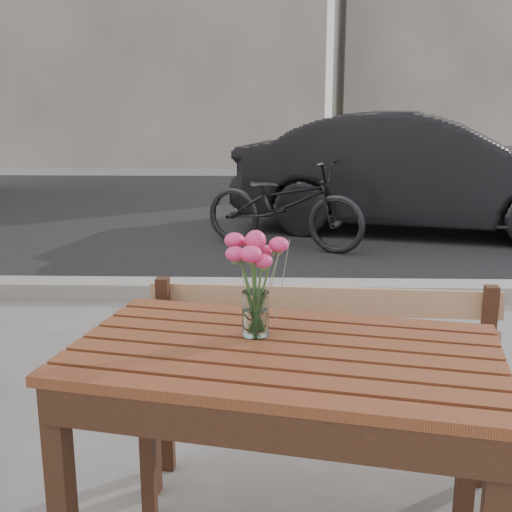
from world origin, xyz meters
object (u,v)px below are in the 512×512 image
at_px(main_table, 283,388).
at_px(bicycle, 284,204).
at_px(parked_car, 421,173).
at_px(main_vase, 256,271).

relative_size(main_table, bicycle, 0.79).
distance_m(main_table, bicycle, 4.60).
xyz_separation_m(parked_car, bicycle, (-1.54, -0.86, -0.22)).
bearing_deg(parked_car, main_table, 178.03).
distance_m(main_vase, parked_car, 5.62).
bearing_deg(main_vase, parked_car, 72.50).
height_order(main_table, bicycle, bicycle).
bearing_deg(main_table, parked_car, 85.38).
bearing_deg(main_vase, bicycle, 88.07).
xyz_separation_m(main_vase, parked_car, (1.69, 5.35, -0.29)).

